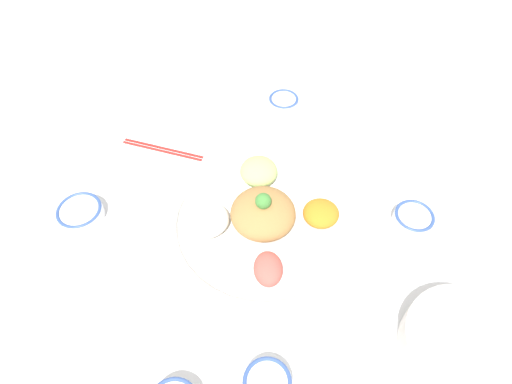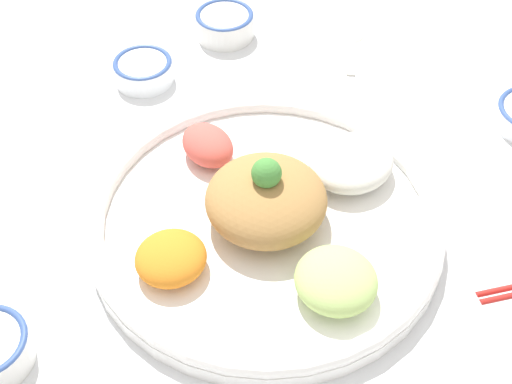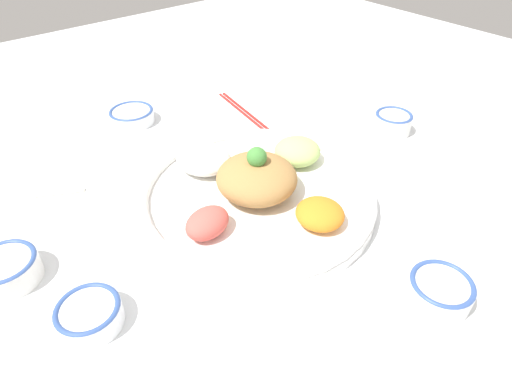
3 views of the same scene
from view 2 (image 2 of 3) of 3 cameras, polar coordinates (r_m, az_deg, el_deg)
name	(u,v)px [view 2 (image 2 of 3)]	position (r m, az deg, el deg)	size (l,w,h in m)	color
ground_plane	(235,239)	(0.83, -1.66, -3.80)	(2.40, 2.40, 0.00)	white
salad_platter	(269,216)	(0.82, 1.06, -1.94)	(0.41, 0.41, 0.11)	white
rice_bowl_blue	(225,23)	(1.12, -2.52, 13.34)	(0.09, 0.09, 0.04)	white
rice_bowl_plain	(143,69)	(1.04, -9.01, 9.66)	(0.08, 0.08, 0.03)	white
serving_spoon_main	(352,42)	(1.12, 7.66, 11.82)	(0.08, 0.12, 0.01)	beige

